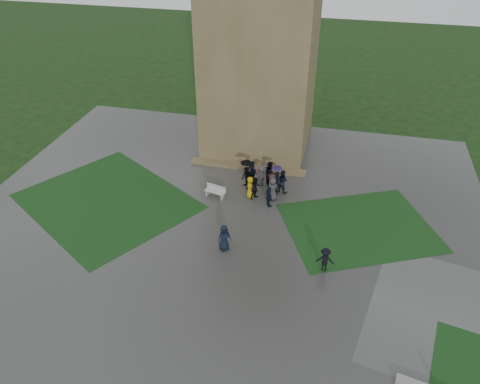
% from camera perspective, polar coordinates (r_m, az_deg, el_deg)
% --- Properties ---
extents(ground, '(120.00, 120.00, 0.00)m').
position_cam_1_polar(ground, '(27.70, -3.83, -8.07)').
color(ground, black).
extents(plaza, '(34.00, 34.00, 0.02)m').
position_cam_1_polar(plaza, '(29.14, -2.72, -5.52)').
color(plaza, '#353533').
rests_on(plaza, ground).
extents(lawn_inset_left, '(14.10, 13.46, 0.01)m').
position_cam_1_polar(lawn_inset_left, '(33.50, -15.94, -1.09)').
color(lawn_inset_left, '#123413').
rests_on(lawn_inset_left, plaza).
extents(lawn_inset_right, '(11.12, 10.15, 0.01)m').
position_cam_1_polar(lawn_inset_right, '(30.82, 14.28, -4.18)').
color(lawn_inset_right, '#123413').
rests_on(lawn_inset_right, plaza).
extents(tower, '(8.00, 8.00, 18.00)m').
position_cam_1_polar(tower, '(36.50, 2.63, 18.69)').
color(tower, brown).
rests_on(tower, ground).
extents(tower_plinth, '(9.00, 0.80, 0.22)m').
position_cam_1_polar(tower_plinth, '(35.94, 0.93, 3.09)').
color(tower_plinth, brown).
rests_on(tower_plinth, plaza).
extents(bench, '(1.55, 0.81, 0.86)m').
position_cam_1_polar(bench, '(32.51, -3.02, 0.11)').
color(bench, '#BAB9B5').
rests_on(bench, plaza).
extents(visitor_cluster, '(3.47, 3.83, 2.54)m').
position_cam_1_polar(visitor_cluster, '(32.49, 2.79, 1.55)').
color(visitor_cluster, black).
rests_on(visitor_cluster, plaza).
extents(pedestrian_mid, '(1.01, 0.98, 1.72)m').
position_cam_1_polar(pedestrian_mid, '(27.71, -1.93, -5.59)').
color(pedestrian_mid, black).
rests_on(pedestrian_mid, plaza).
extents(pedestrian_near, '(1.01, 0.53, 1.55)m').
position_cam_1_polar(pedestrian_near, '(26.78, 10.32, -8.12)').
color(pedestrian_near, black).
rests_on(pedestrian_near, plaza).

